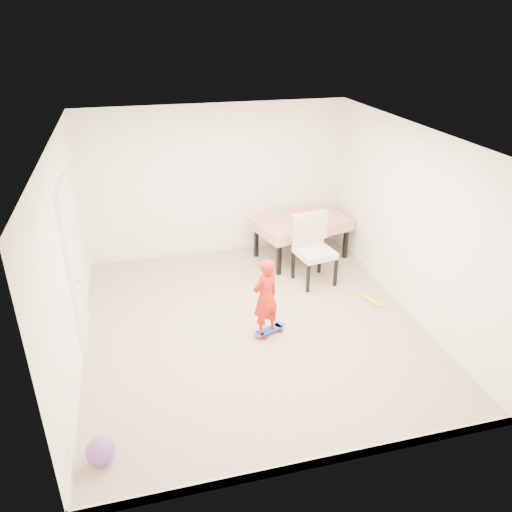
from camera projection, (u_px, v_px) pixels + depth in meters
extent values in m
plane|color=tan|center=(253.00, 325.00, 6.90)|extent=(5.00, 5.00, 0.00)
cube|color=white|center=(252.00, 138.00, 5.77)|extent=(4.50, 5.00, 0.04)
cube|color=white|center=(217.00, 182.00, 8.49)|extent=(4.50, 0.04, 2.60)
cube|color=white|center=(325.00, 355.00, 4.17)|extent=(4.50, 0.04, 2.60)
cube|color=white|center=(68.00, 258.00, 5.83)|extent=(0.04, 5.00, 2.60)
cube|color=white|center=(410.00, 222.00, 6.84)|extent=(0.04, 5.00, 2.60)
cube|color=white|center=(74.00, 268.00, 6.21)|extent=(0.11, 0.94, 2.11)
cube|color=white|center=(219.00, 247.00, 9.04)|extent=(4.50, 0.02, 0.12)
cube|color=white|center=(317.00, 462.00, 4.71)|extent=(4.50, 0.02, 0.12)
cube|color=white|center=(83.00, 345.00, 6.37)|extent=(0.02, 5.00, 0.12)
cube|color=white|center=(399.00, 300.00, 7.38)|extent=(0.02, 5.00, 0.12)
imported|color=red|center=(265.00, 300.00, 6.44)|extent=(0.47, 0.40, 1.09)
sphere|color=purple|center=(101.00, 451.00, 4.73)|extent=(0.28, 0.28, 0.28)
cylinder|color=yellow|center=(371.00, 300.00, 7.43)|extent=(0.18, 0.40, 0.06)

